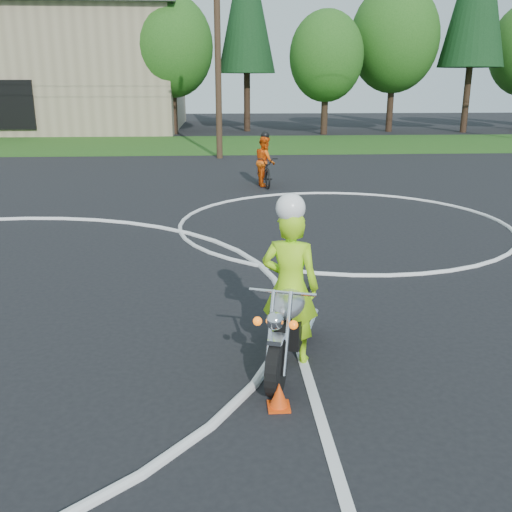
{
  "coord_description": "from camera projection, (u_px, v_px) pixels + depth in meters",
  "views": [
    {
      "loc": [
        5.0,
        -5.58,
        3.37
      ],
      "look_at": [
        5.47,
        1.83,
        1.1
      ],
      "focal_mm": 40.0,
      "sensor_mm": 36.0,
      "label": 1
    }
  ],
  "objects": [
    {
      "name": "grass_strip",
      "position": [
        130.0,
        145.0,
        31.77
      ],
      "size": [
        120.0,
        10.0,
        0.02
      ],
      "primitive_type": "cube",
      "color": "#1E4714",
      "rests_on": "ground"
    },
    {
      "name": "course_markings",
      "position": [
        65.0,
        276.0,
        10.29
      ],
      "size": [
        19.05,
        19.05,
        0.12
      ],
      "color": "silver",
      "rests_on": "ground"
    },
    {
      "name": "primary_motorcycle",
      "position": [
        290.0,
        323.0,
        6.95
      ],
      "size": [
        1.03,
        2.13,
        1.16
      ],
      "rotation": [
        0.0,
        0.0,
        -0.32
      ],
      "color": "black",
      "rests_on": "ground"
    },
    {
      "name": "rider_primary_grp",
      "position": [
        290.0,
        282.0,
        6.95
      ],
      "size": [
        0.82,
        0.66,
        2.14
      ],
      "rotation": [
        0.0,
        0.0,
        -0.32
      ],
      "color": "#A3EC18",
      "rests_on": "ground"
    },
    {
      "name": "rider_second_grp",
      "position": [
        265.0,
        167.0,
        19.14
      ],
      "size": [
        0.86,
        1.96,
        1.83
      ],
      "rotation": [
        0.0,
        0.0,
        0.1
      ],
      "color": "black",
      "rests_on": "ground"
    },
    {
      "name": "traffic_cones",
      "position": [
        197.0,
        292.0,
        9.19
      ],
      "size": [
        16.78,
        7.36,
        0.3
      ],
      "color": "#EE420C",
      "rests_on": "ground"
    },
    {
      "name": "treeline",
      "position": [
        364.0,
        31.0,
        38.0
      ],
      "size": [
        38.2,
        8.1,
        14.52
      ],
      "color": "#382619",
      "rests_on": "ground"
    },
    {
      "name": "utility_poles",
      "position": [
        218.0,
        38.0,
        24.83
      ],
      "size": [
        41.6,
        1.12,
        10.0
      ],
      "color": "#473321",
      "rests_on": "ground"
    }
  ]
}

